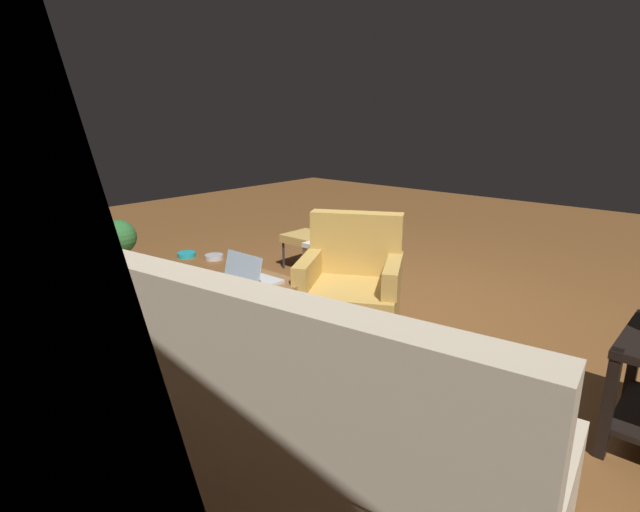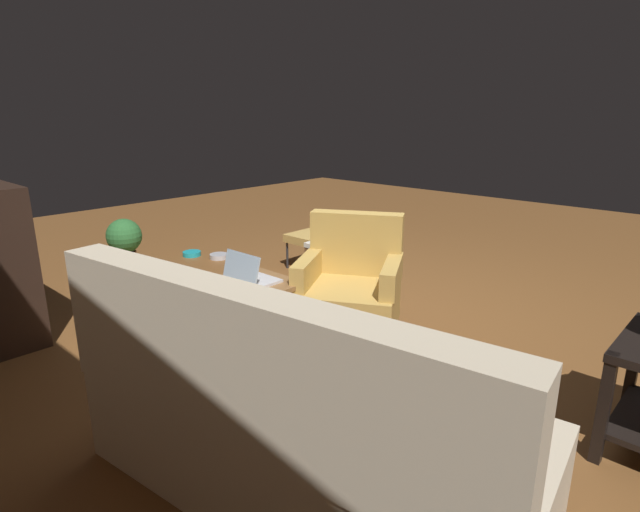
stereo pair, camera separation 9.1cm
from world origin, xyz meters
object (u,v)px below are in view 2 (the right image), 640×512
laptop (250,275)px  potted_plant (125,241)px  laptop_desk (255,289)px  pet_bowl_teal (192,254)px  ottoman (311,239)px  pet_bowl_steel (219,256)px  armchair (350,290)px  book_stack_hamper (341,234)px  yellow_mug (338,221)px  tv_remote (338,237)px  wicker_hamper (340,269)px  couch (299,426)px

laptop → potted_plant: bearing=-6.4°
laptop_desk → pet_bowl_teal: bearing=-23.5°
ottoman → pet_bowl_teal: (1.29, 0.58, -0.29)m
pet_bowl_steel → pet_bowl_teal: bearing=24.8°
armchair → book_stack_hamper: armchair is taller
potted_plant → laptop: bearing=173.6°
laptop → pet_bowl_teal: (2.28, -1.03, -0.50)m
pet_bowl_steel → potted_plant: (0.26, 0.93, 0.31)m
ottoman → pet_bowl_steel: size_ratio=2.00×
pet_bowl_teal → armchair: bearing=170.4°
pet_bowl_steel → pet_bowl_teal: (0.31, 0.14, 0.00)m
yellow_mug → ottoman: size_ratio=0.25×
laptop → book_stack_hamper: 1.23m
laptop → potted_plant: (2.23, -0.25, -0.20)m
book_stack_hamper → tv_remote: 0.14m
pet_bowl_steel → wicker_hamper: bearing=-178.9°
laptop_desk → tv_remote: size_ratio=3.50×
couch → armchair: couch is taller
couch → pet_bowl_steel: size_ratio=9.95×
couch → armchair: size_ratio=2.18×
ottoman → pet_bowl_steel: 1.11m
laptop_desk → couch: bearing=146.6°
pet_bowl_teal → potted_plant: potted_plant is taller
couch → ottoman: size_ratio=4.98×
couch → pet_bowl_steel: bearing=-31.3°
wicker_hamper → pet_bowl_teal: (2.03, 0.18, -0.22)m
laptop → pet_bowl_steel: 2.35m
laptop_desk → book_stack_hamper: 1.20m
yellow_mug → pet_bowl_teal: (2.05, 0.13, -0.65)m
laptop_desk → laptop: size_ratio=1.74×
couch → pet_bowl_steel: (3.16, -1.92, -0.31)m
tv_remote → potted_plant: potted_plant is taller
yellow_mug → tv_remote: 0.25m
laptop → tv_remote: size_ratio=2.01×
armchair → pet_bowl_steel: (2.34, -0.59, -0.34)m
laptop → potted_plant: 2.25m
couch → armchair: bearing=-58.4°
laptop_desk → yellow_mug: yellow_mug is taller
laptop_desk → ottoman: bearing=-57.9°
armchair → yellow_mug: 0.89m
laptop_desk → ottoman: laptop_desk is taller
laptop → yellow_mug: size_ratio=3.22×
laptop → tv_remote: bearing=-75.1°
book_stack_hamper → potted_plant: size_ratio=0.51×
laptop_desk → laptop: laptop is taller
couch → laptop_desk: couch is taller
pet_bowl_steel → potted_plant: size_ratio=0.36×
wicker_hamper → tv_remote: size_ratio=3.00×
tv_remote → pet_bowl_teal: bearing=12.5°
laptop → potted_plant: laptop is taller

